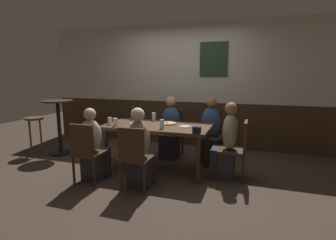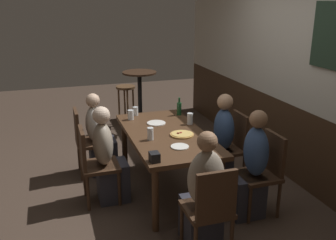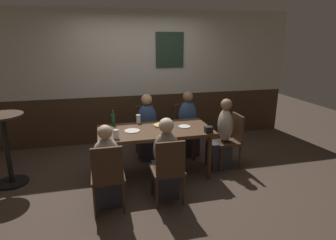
{
  "view_description": "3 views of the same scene",
  "coord_description": "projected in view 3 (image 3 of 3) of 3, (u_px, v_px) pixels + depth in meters",
  "views": [
    {
      "loc": [
        1.48,
        -3.89,
        1.57
      ],
      "look_at": [
        0.18,
        0.0,
        0.83
      ],
      "focal_mm": 28.26,
      "sensor_mm": 36.0,
      "label": 1
    },
    {
      "loc": [
        3.85,
        -1.21,
        2.21
      ],
      "look_at": [
        0.11,
        -0.02,
        0.93
      ],
      "focal_mm": 40.12,
      "sensor_mm": 36.0,
      "label": 2
    },
    {
      "loc": [
        -0.78,
        -3.97,
        2.05
      ],
      "look_at": [
        0.21,
        0.04,
        0.86
      ],
      "focal_mm": 30.08,
      "sensor_mm": 36.0,
      "label": 3
    }
  ],
  "objects": [
    {
      "name": "wall_back",
      "position": [
        139.0,
        78.0,
        5.62
      ],
      "size": [
        6.4,
        0.13,
        2.6
      ],
      "color": "#3D2819",
      "rests_on": "ground_plane"
    },
    {
      "name": "person_left_near",
      "position": [
        108.0,
        172.0,
        3.52
      ],
      "size": [
        0.34,
        0.37,
        1.08
      ],
      "color": "#2D2D38",
      "rests_on": "ground_plane"
    },
    {
      "name": "person_mid_far",
      "position": [
        148.0,
        132.0,
        4.95
      ],
      "size": [
        0.34,
        0.37,
        1.14
      ],
      "color": "#2D2D38",
      "rests_on": "ground_plane"
    },
    {
      "name": "chair_head_east",
      "position": [
        231.0,
        137.0,
        4.6
      ],
      "size": [
        0.4,
        0.4,
        0.88
      ],
      "color": "#422B1C",
      "rests_on": "ground_plane"
    },
    {
      "name": "dining_table",
      "position": [
        155.0,
        134.0,
        4.27
      ],
      "size": [
        1.7,
        0.86,
        0.74
      ],
      "color": "#472D1C",
      "rests_on": "ground_plane"
    },
    {
      "name": "pizza",
      "position": [
        162.0,
        125.0,
        4.4
      ],
      "size": [
        0.27,
        0.27,
        0.03
      ],
      "color": "tan",
      "rests_on": "dining_table"
    },
    {
      "name": "beer_bottle_green",
      "position": [
        113.0,
        119.0,
        4.42
      ],
      "size": [
        0.06,
        0.06,
        0.23
      ],
      "color": "#194723",
      "rests_on": "dining_table"
    },
    {
      "name": "chair_right_far",
      "position": [
        185.0,
        125.0,
        5.27
      ],
      "size": [
        0.4,
        0.4,
        0.88
      ],
      "color": "#422B1C",
      "rests_on": "ground_plane"
    },
    {
      "name": "pint_glass_stout",
      "position": [
        138.0,
        120.0,
        4.52
      ],
      "size": [
        0.07,
        0.07,
        0.14
      ],
      "color": "silver",
      "rests_on": "dining_table"
    },
    {
      "name": "chair_mid_far",
      "position": [
        146.0,
        128.0,
        5.1
      ],
      "size": [
        0.4,
        0.4,
        0.88
      ],
      "color": "#422B1C",
      "rests_on": "ground_plane"
    },
    {
      "name": "person_right_far",
      "position": [
        188.0,
        128.0,
        5.12
      ],
      "size": [
        0.34,
        0.37,
        1.15
      ],
      "color": "#2D2D38",
      "rests_on": "ground_plane"
    },
    {
      "name": "person_head_east",
      "position": [
        222.0,
        139.0,
        4.57
      ],
      "size": [
        0.37,
        0.34,
        1.15
      ],
      "color": "#2D2D38",
      "rests_on": "ground_plane"
    },
    {
      "name": "condiment_caddy",
      "position": [
        209.0,
        130.0,
        4.07
      ],
      "size": [
        0.11,
        0.09,
        0.09
      ],
      "primitive_type": "cube",
      "color": "black",
      "rests_on": "dining_table"
    },
    {
      "name": "person_mid_near",
      "position": [
        165.0,
        164.0,
        3.68
      ],
      "size": [
        0.34,
        0.37,
        1.11
      ],
      "color": "#2D2D38",
      "rests_on": "ground_plane"
    },
    {
      "name": "plate_white_large",
      "position": [
        132.0,
        131.0,
        4.14
      ],
      "size": [
        0.23,
        0.23,
        0.01
      ],
      "primitive_type": "cylinder",
      "color": "white",
      "rests_on": "dining_table"
    },
    {
      "name": "highball_clear",
      "position": [
        104.0,
        134.0,
        3.88
      ],
      "size": [
        0.07,
        0.07,
        0.11
      ],
      "color": "silver",
      "rests_on": "dining_table"
    },
    {
      "name": "plate_white_small",
      "position": [
        184.0,
        127.0,
        4.34
      ],
      "size": [
        0.19,
        0.19,
        0.01
      ],
      "primitive_type": "cylinder",
      "color": "white",
      "rests_on": "dining_table"
    },
    {
      "name": "chair_mid_near",
      "position": [
        168.0,
        168.0,
        3.52
      ],
      "size": [
        0.4,
        0.4,
        0.88
      ],
      "color": "#422B1C",
      "rests_on": "ground_plane"
    },
    {
      "name": "chair_left_near",
      "position": [
        108.0,
        174.0,
        3.35
      ],
      "size": [
        0.4,
        0.4,
        0.88
      ],
      "color": "#422B1C",
      "rests_on": "ground_plane"
    },
    {
      "name": "tumbler_short",
      "position": [
        169.0,
        129.0,
        4.05
      ],
      "size": [
        0.07,
        0.07,
        0.14
      ],
      "color": "silver",
      "rests_on": "dining_table"
    },
    {
      "name": "beer_glass_half",
      "position": [
        116.0,
        135.0,
        3.83
      ],
      "size": [
        0.07,
        0.07,
        0.12
      ],
      "color": "silver",
      "rests_on": "dining_table"
    },
    {
      "name": "side_bar_table",
      "position": [
        6.0,
        144.0,
        3.98
      ],
      "size": [
        0.56,
        0.56,
        1.05
      ],
      "color": "black",
      "rests_on": "ground_plane"
    },
    {
      "name": "ground_plane",
      "position": [
        156.0,
        173.0,
        4.45
      ],
      "size": [
        12.0,
        12.0,
        0.0
      ],
      "primitive_type": "plane",
      "color": "#423328"
    }
  ]
}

